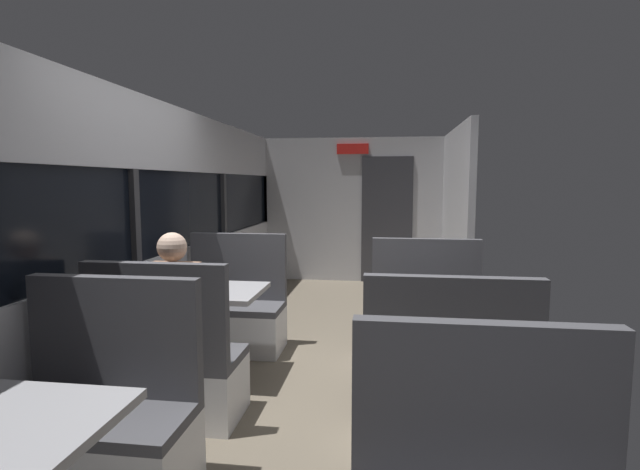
# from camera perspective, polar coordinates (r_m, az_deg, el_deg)

# --- Properties ---
(ground_plane) EXTENTS (3.30, 9.20, 0.02)m
(ground_plane) POSITION_cam_1_polar(r_m,az_deg,el_deg) (3.94, -0.71, -17.81)
(ground_plane) COLOR #665B4C
(carriage_window_panel_left) EXTENTS (0.09, 8.48, 2.30)m
(carriage_window_panel_left) POSITION_cam_1_polar(r_m,az_deg,el_deg) (4.10, -21.22, -1.00)
(carriage_window_panel_left) COLOR #B2B2B7
(carriage_window_panel_left) RESTS_ON ground_plane
(carriage_end_bulkhead) EXTENTS (2.90, 0.11, 2.30)m
(carriage_end_bulkhead) POSITION_cam_1_polar(r_m,az_deg,el_deg) (7.78, 4.29, 2.86)
(carriage_end_bulkhead) COLOR #B2B2B7
(carriage_end_bulkhead) RESTS_ON ground_plane
(carriage_aisle_panel_right) EXTENTS (0.08, 2.40, 2.30)m
(carriage_aisle_panel_right) POSITION_cam_1_polar(r_m,az_deg,el_deg) (6.63, 15.73, 2.16)
(carriage_aisle_panel_right) COLOR #B2B2B7
(carriage_aisle_panel_right) RESTS_ON ground_plane
(bench_near_window_facing_entry) EXTENTS (0.95, 0.50, 1.10)m
(bench_near_window_facing_entry) POSITION_cam_1_polar(r_m,az_deg,el_deg) (2.89, -24.49, -20.37)
(bench_near_window_facing_entry) COLOR silver
(bench_near_window_facing_entry) RESTS_ON ground_plane
(dining_table_mid_window) EXTENTS (0.90, 0.70, 0.74)m
(dining_table_mid_window) POSITION_cam_1_polar(r_m,az_deg,el_deg) (4.04, -13.29, -7.62)
(dining_table_mid_window) COLOR #9E9EA3
(dining_table_mid_window) RESTS_ON ground_plane
(bench_mid_window_facing_end) EXTENTS (0.95, 0.50, 1.10)m
(bench_mid_window_facing_end) POSITION_cam_1_polar(r_m,az_deg,el_deg) (3.52, -17.40, -15.17)
(bench_mid_window_facing_end) COLOR silver
(bench_mid_window_facing_end) RESTS_ON ground_plane
(bench_mid_window_facing_entry) EXTENTS (0.95, 0.50, 1.10)m
(bench_mid_window_facing_entry) POSITION_cam_1_polar(r_m,az_deg,el_deg) (4.75, -10.13, -9.32)
(bench_mid_window_facing_entry) COLOR silver
(bench_mid_window_facing_entry) RESTS_ON ground_plane
(dining_table_rear_aisle) EXTENTS (0.90, 0.70, 0.74)m
(dining_table_rear_aisle) POSITION_cam_1_polar(r_m,az_deg,el_deg) (3.60, 13.44, -9.33)
(dining_table_rear_aisle) COLOR #9E9EA3
(dining_table_rear_aisle) RESTS_ON ground_plane
(bench_rear_aisle_facing_end) EXTENTS (0.95, 0.50, 1.10)m
(bench_rear_aisle_facing_end) POSITION_cam_1_polar(r_m,az_deg,el_deg) (3.05, 14.63, -18.50)
(bench_rear_aisle_facing_end) COLOR silver
(bench_rear_aisle_facing_end) RESTS_ON ground_plane
(bench_rear_aisle_facing_entry) EXTENTS (0.95, 0.50, 1.10)m
(bench_rear_aisle_facing_entry) POSITION_cam_1_polar(r_m,az_deg,el_deg) (4.36, 12.43, -10.82)
(bench_rear_aisle_facing_entry) COLOR silver
(bench_rear_aisle_facing_entry) RESTS_ON ground_plane
(seated_passenger) EXTENTS (0.47, 0.55, 1.26)m
(seated_passenger) POSITION_cam_1_polar(r_m,az_deg,el_deg) (3.51, -17.00, -11.59)
(seated_passenger) COLOR #26262D
(seated_passenger) RESTS_ON ground_plane
(coffee_cup_primary) EXTENTS (0.07, 0.07, 0.09)m
(coffee_cup_primary) POSITION_cam_1_polar(r_m,az_deg,el_deg) (3.50, 16.01, -7.39)
(coffee_cup_primary) COLOR white
(coffee_cup_primary) RESTS_ON dining_table_rear_aisle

